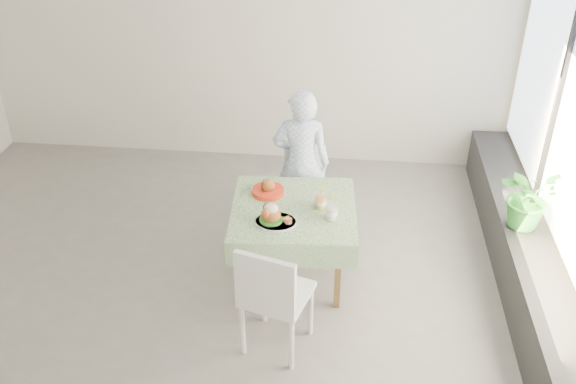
# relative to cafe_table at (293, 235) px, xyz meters

# --- Properties ---
(floor) EXTENTS (6.00, 6.00, 0.00)m
(floor) POSITION_rel_cafe_table_xyz_m (-0.78, -0.21, -0.46)
(floor) COLOR slate
(floor) RESTS_ON ground
(wall_back) EXTENTS (6.00, 0.02, 2.80)m
(wall_back) POSITION_rel_cafe_table_xyz_m (-0.78, 2.29, 0.94)
(wall_back) COLOR silver
(wall_back) RESTS_ON ground
(window_ledge) EXTENTS (0.40, 4.80, 0.50)m
(window_ledge) POSITION_rel_cafe_table_xyz_m (2.02, -0.21, -0.21)
(window_ledge) COLOR black
(window_ledge) RESTS_ON ground
(cafe_table) EXTENTS (1.11, 1.11, 0.74)m
(cafe_table) POSITION_rel_cafe_table_xyz_m (0.00, 0.00, 0.00)
(cafe_table) COLOR brown
(cafe_table) RESTS_ON ground
(chair_far) EXTENTS (0.50, 0.50, 0.86)m
(chair_far) POSITION_rel_cafe_table_xyz_m (0.06, 0.74, -0.19)
(chair_far) COLOR white
(chair_far) RESTS_ON ground
(chair_near) EXTENTS (0.58, 0.58, 0.99)m
(chair_near) POSITION_rel_cafe_table_xyz_m (-0.04, -0.85, -0.16)
(chair_near) COLOR white
(chair_near) RESTS_ON ground
(diner) EXTENTS (0.56, 0.37, 1.50)m
(diner) POSITION_rel_cafe_table_xyz_m (-0.00, 0.76, 0.29)
(diner) COLOR #9ABAF6
(diner) RESTS_ON ground
(main_dish) EXTENTS (0.34, 0.34, 0.18)m
(main_dish) POSITION_rel_cafe_table_xyz_m (-0.14, -0.24, 0.34)
(main_dish) COLOR white
(main_dish) RESTS_ON cafe_table
(juice_cup_orange) EXTENTS (0.10, 0.10, 0.28)m
(juice_cup_orange) POSITION_rel_cafe_table_xyz_m (0.22, 0.03, 0.35)
(juice_cup_orange) COLOR white
(juice_cup_orange) RESTS_ON cafe_table
(juice_cup_lemonade) EXTENTS (0.10, 0.10, 0.29)m
(juice_cup_lemonade) POSITION_rel_cafe_table_xyz_m (0.33, -0.13, 0.35)
(juice_cup_lemonade) COLOR white
(juice_cup_lemonade) RESTS_ON cafe_table
(second_dish) EXTENTS (0.28, 0.28, 0.13)m
(second_dish) POSITION_rel_cafe_table_xyz_m (-0.24, 0.21, 0.32)
(second_dish) COLOR red
(second_dish) RESTS_ON cafe_table
(potted_plant) EXTENTS (0.68, 0.66, 0.57)m
(potted_plant) POSITION_rel_cafe_table_xyz_m (1.99, 0.32, 0.33)
(potted_plant) COLOR #2B7E2A
(potted_plant) RESTS_ON window_ledge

